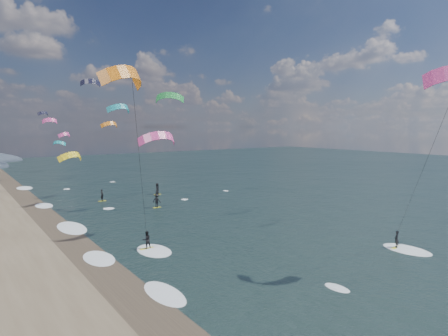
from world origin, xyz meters
TOP-DOWN VIEW (x-y plane):
  - ground at (0.00, 0.00)m, footprint 260.00×260.00m
  - wet_sand_strip at (-12.00, 10.00)m, footprint 3.00×240.00m
  - kitesurfer_near_a at (7.58, -2.75)m, footprint 7.56×9.14m
  - kitesurfer_near_b at (-9.59, 10.68)m, footprint 6.96×8.77m
  - far_kitesurfers at (1.76, 33.98)m, footprint 9.92×10.01m
  - bg_kite_field at (-0.74, 50.85)m, footprint 17.07×76.23m
  - shoreline_surf at (-10.80, 14.75)m, footprint 2.40×79.40m

SIDE VIEW (x-z plane):
  - ground at x=0.00m, z-range 0.00..0.00m
  - shoreline_surf at x=-10.80m, z-range -0.06..0.06m
  - wet_sand_strip at x=-12.00m, z-range 0.00..0.01m
  - far_kitesurfers at x=1.76m, z-range -0.01..1.85m
  - kitesurfer_near_b at x=-9.59m, z-range 2.07..17.24m
  - kitesurfer_near_a at x=7.58m, z-range 3.48..18.72m
  - bg_kite_field at x=-0.74m, z-range 5.51..17.76m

